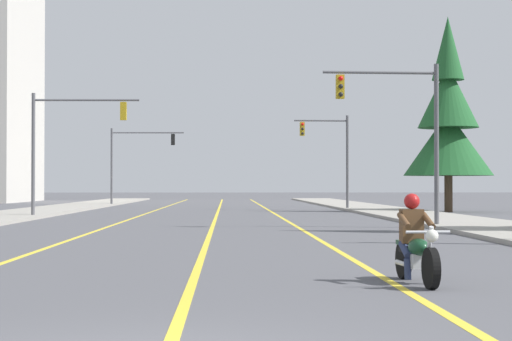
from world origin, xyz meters
TOP-DOWN VIEW (x-y plane):
  - lane_stripe_center at (0.16, 45.00)m, footprint 0.16×100.00m
  - lane_stripe_left at (-3.87, 45.00)m, footprint 0.16×100.00m
  - lane_stripe_right at (3.42, 45.00)m, footprint 0.16×100.00m
  - sidewalk_kerb_right at (10.40, 40.00)m, footprint 4.40×110.00m
  - sidewalk_kerb_left at (-10.40, 40.00)m, footprint 4.40×110.00m
  - motorcycle_with_rider at (3.79, 6.57)m, footprint 0.70×2.19m
  - traffic_signal_near_right at (7.40, 25.48)m, footprint 4.43×0.53m
  - traffic_signal_near_left at (-7.37, 36.62)m, footprint 5.35×0.37m
  - traffic_signal_mid_right at (7.63, 50.15)m, footprint 3.61×0.51m
  - traffic_signal_mid_left at (-6.83, 63.75)m, footprint 5.87×0.37m
  - conifer_tree_right_verge_far at (14.08, 45.40)m, footprint 5.38×5.38m

SIDE VIEW (x-z plane):
  - lane_stripe_center at x=0.16m, z-range 0.00..0.01m
  - lane_stripe_left at x=-3.87m, z-range 0.00..0.01m
  - lane_stripe_right at x=3.42m, z-range 0.00..0.01m
  - sidewalk_kerb_right at x=10.40m, z-range 0.00..0.14m
  - sidewalk_kerb_left at x=-10.40m, z-range 0.00..0.14m
  - motorcycle_with_rider at x=3.79m, z-range -0.14..1.32m
  - traffic_signal_mid_right at x=7.63m, z-range 0.92..7.12m
  - traffic_signal_near_right at x=7.40m, z-range 0.97..7.17m
  - traffic_signal_near_left at x=-7.37m, z-range 1.03..7.23m
  - traffic_signal_mid_left at x=-6.83m, z-range 1.06..7.26m
  - conifer_tree_right_verge_far at x=14.08m, z-range -0.49..11.35m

